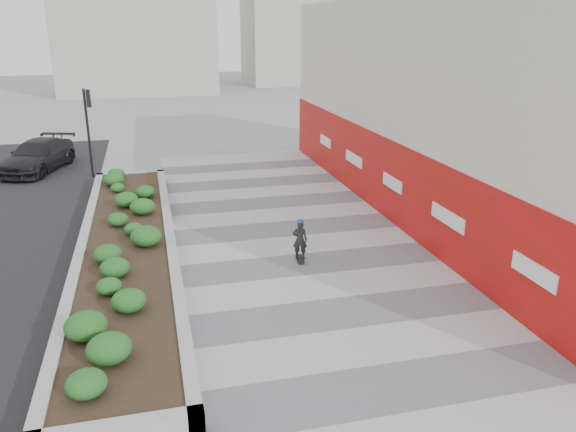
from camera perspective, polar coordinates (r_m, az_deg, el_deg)
name	(u,v)px	position (r m, az deg, el deg)	size (l,w,h in m)	color
ground	(374,350)	(13.20, 8.70, -13.27)	(160.00, 160.00, 0.00)	gray
walkway	(332,292)	(15.64, 4.48, -7.66)	(8.00, 36.00, 0.01)	#A8A8AD
building	(460,108)	(22.62, 17.05, 10.44)	(6.04, 24.08, 8.00)	beige
planter	(127,244)	(18.46, -16.05, -2.71)	(3.00, 18.00, 0.90)	#9E9EA0
traffic_signal_near	(89,120)	(28.18, -19.61, 9.18)	(0.33, 0.28, 4.20)	black
manhole_cover	(349,290)	(15.80, 6.22, -7.45)	(0.44, 0.44, 0.01)	#595654
skateboarder	(300,239)	(17.29, 1.23, -2.40)	(0.53, 0.74, 1.39)	beige
car_dark	(38,156)	(30.88, -24.08, 5.61)	(2.13, 5.23, 1.52)	black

